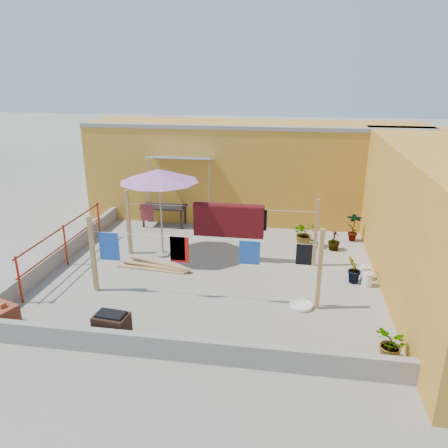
# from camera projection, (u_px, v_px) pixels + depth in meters

# --- Properties ---
(ground) EXTENTS (80.00, 80.00, 0.00)m
(ground) POSITION_uv_depth(u_px,v_px,m) (214.00, 272.00, 11.02)
(ground) COLOR #9E998E
(ground) RESTS_ON ground
(wall_back) EXTENTS (11.00, 3.27, 3.21)m
(wall_back) POSITION_uv_depth(u_px,v_px,m) (253.00, 170.00, 14.78)
(wall_back) COLOR orange
(wall_back) RESTS_ON ground
(wall_right) EXTENTS (2.40, 9.00, 3.20)m
(wall_right) POSITION_uv_depth(u_px,v_px,m) (443.00, 223.00, 9.70)
(wall_right) COLOR orange
(wall_right) RESTS_ON ground
(parapet_front) EXTENTS (8.30, 0.16, 0.44)m
(parapet_front) POSITION_uv_depth(u_px,v_px,m) (176.00, 348.00, 7.62)
(parapet_front) COLOR gray
(parapet_front) RESTS_ON ground
(parapet_left) EXTENTS (0.16, 7.30, 0.44)m
(parapet_left) POSITION_uv_depth(u_px,v_px,m) (63.00, 253.00, 11.57)
(parapet_left) COLOR gray
(parapet_left) RESTS_ON ground
(red_railing) EXTENTS (0.05, 4.20, 1.10)m
(red_railing) POSITION_uv_depth(u_px,v_px,m) (65.00, 239.00, 11.18)
(red_railing) COLOR #9D210F
(red_railing) RESTS_ON ground
(clothesline_rig) EXTENTS (5.09, 2.35, 1.80)m
(clothesline_rig) POSITION_uv_depth(u_px,v_px,m) (224.00, 225.00, 11.13)
(clothesline_rig) COLOR tan
(clothesline_rig) RESTS_ON ground
(patio_umbrella) EXTENTS (2.50, 2.50, 2.49)m
(patio_umbrella) POSITION_uv_depth(u_px,v_px,m) (159.00, 176.00, 11.26)
(patio_umbrella) COLOR gray
(patio_umbrella) RESTS_ON ground
(outdoor_table) EXTENTS (1.45, 0.74, 0.67)m
(outdoor_table) POSITION_uv_depth(u_px,v_px,m) (164.00, 208.00, 14.14)
(outdoor_table) COLOR black
(outdoor_table) RESTS_ON ground
(brick_stack) EXTENTS (0.70, 0.59, 0.52)m
(brick_stack) POSITION_uv_depth(u_px,v_px,m) (1.00, 316.00, 8.62)
(brick_stack) COLOR #9C3D24
(brick_stack) RESTS_ON ground
(lumber_pile) EXTENTS (1.98, 0.74, 0.12)m
(lumber_pile) POSITION_uv_depth(u_px,v_px,m) (155.00, 266.00, 11.20)
(lumber_pile) COLOR tan
(lumber_pile) RESTS_ON ground
(brazier) EXTENTS (0.66, 0.48, 0.56)m
(brazier) POSITION_uv_depth(u_px,v_px,m) (112.00, 327.00, 8.16)
(brazier) COLOR #301C13
(brazier) RESTS_ON ground
(white_basin) EXTENTS (0.50, 0.50, 0.09)m
(white_basin) POSITION_uv_depth(u_px,v_px,m) (301.00, 305.00, 9.35)
(white_basin) COLOR silver
(white_basin) RESTS_ON ground
(water_jug_a) EXTENTS (0.24, 0.24, 0.38)m
(water_jug_a) POSITION_uv_depth(u_px,v_px,m) (367.00, 279.00, 10.25)
(water_jug_a) COLOR silver
(water_jug_a) RESTS_ON ground
(water_jug_b) EXTENTS (0.24, 0.24, 0.38)m
(water_jug_b) POSITION_uv_depth(u_px,v_px,m) (365.00, 273.00, 10.58)
(water_jug_b) COLOR silver
(water_jug_b) RESTS_ON ground
(green_hose) EXTENTS (0.49, 0.49, 0.07)m
(green_hose) POSITION_uv_depth(u_px,v_px,m) (310.00, 242.00, 12.83)
(green_hose) COLOR #1B7B28
(green_hose) RESTS_ON ground
(plant_back_a) EXTENTS (0.90, 0.87, 0.77)m
(plant_back_a) POSITION_uv_depth(u_px,v_px,m) (304.00, 233.00, 12.54)
(plant_back_a) COLOR #1E5217
(plant_back_a) RESTS_ON ground
(plant_back_b) EXTENTS (0.42, 0.42, 0.60)m
(plant_back_b) POSITION_uv_depth(u_px,v_px,m) (334.00, 240.00, 12.27)
(plant_back_b) COLOR #1E5217
(plant_back_b) RESTS_ON ground
(plant_right_a) EXTENTS (0.53, 0.42, 0.89)m
(plant_right_a) POSITION_uv_depth(u_px,v_px,m) (354.00, 227.00, 12.89)
(plant_right_a) COLOR #1E5217
(plant_right_a) RESTS_ON ground
(plant_right_b) EXTENTS (0.42, 0.47, 0.71)m
(plant_right_b) POSITION_uv_depth(u_px,v_px,m) (354.00, 270.00, 10.32)
(plant_right_b) COLOR #1E5217
(plant_right_b) RESTS_ON ground
(plant_right_c) EXTENTS (0.61, 0.67, 0.64)m
(plant_right_c) POSITION_uv_depth(u_px,v_px,m) (392.00, 345.00, 7.54)
(plant_right_c) COLOR #1E5217
(plant_right_c) RESTS_ON ground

